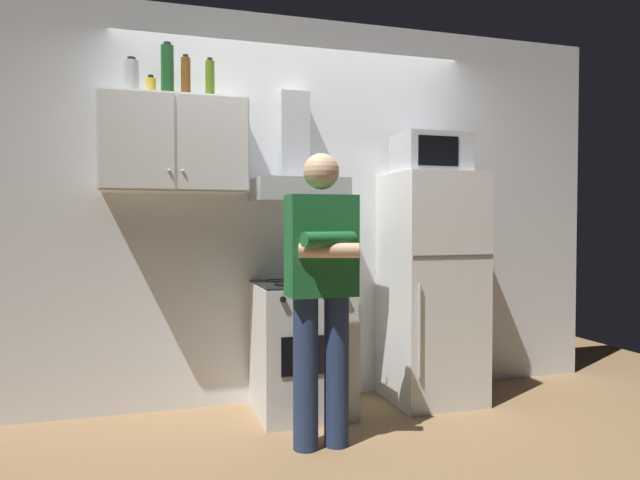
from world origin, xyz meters
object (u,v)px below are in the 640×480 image
object	(u,v)px
microwave	(431,154)
bottle_wine_green	(167,70)
stove_oven	(302,348)
bottle_spice_jar	(151,86)
bottle_beer_brown	(186,77)
upper_cabinet	(174,145)
refrigerator	(431,287)
bottle_canister_steel	(132,77)
range_hood	(297,172)
person_standing	(322,287)
bottle_olive_oil	(210,80)
cooking_pot	(326,275)

from	to	relation	value
microwave	bottle_wine_green	xyz separation A→B (m)	(-1.79, 0.09, 0.47)
stove_oven	bottle_spice_jar	world-z (taller)	bottle_spice_jar
microwave	bottle_beer_brown	xyz separation A→B (m)	(-1.68, 0.11, 0.44)
upper_cabinet	microwave	bearing A→B (deg)	-3.48
stove_oven	bottle_wine_green	bearing A→B (deg)	172.37
refrigerator	bottle_beer_brown	bearing A→B (deg)	175.61
refrigerator	microwave	bearing A→B (deg)	90.90
stove_oven	bottle_beer_brown	size ratio (longest dim) A/B	3.21
refrigerator	bottle_spice_jar	xyz separation A→B (m)	(-1.89, 0.11, 1.31)
bottle_spice_jar	bottle_canister_steel	bearing A→B (deg)	169.03
stove_oven	range_hood	world-z (taller)	range_hood
bottle_canister_steel	refrigerator	bearing A→B (deg)	-3.86
microwave	bottle_canister_steel	size ratio (longest dim) A/B	2.08
upper_cabinet	range_hood	size ratio (longest dim) A/B	1.20
range_hood	microwave	xyz separation A→B (m)	(0.95, -0.11, 0.14)
upper_cabinet	microwave	distance (m)	1.75
upper_cabinet	bottle_beer_brown	world-z (taller)	bottle_beer_brown
person_standing	refrigerator	bearing A→B (deg)	31.23
bottle_beer_brown	bottle_wine_green	bearing A→B (deg)	-171.50
bottle_olive_oil	microwave	bearing A→B (deg)	-3.53
stove_oven	bottle_olive_oil	size ratio (longest dim) A/B	3.36
stove_oven	microwave	distance (m)	1.62
person_standing	bottle_beer_brown	distance (m)	1.62
bottle_beer_brown	bottle_olive_oil	bearing A→B (deg)	-6.22
microwave	bottle_beer_brown	bearing A→B (deg)	176.23
upper_cabinet	range_hood	bearing A→B (deg)	0.09
range_hood	cooking_pot	xyz separation A→B (m)	(0.13, -0.25, -0.68)
stove_oven	bottle_wine_green	world-z (taller)	bottle_wine_green
upper_cabinet	refrigerator	xyz separation A→B (m)	(1.75, -0.12, -0.95)
upper_cabinet	range_hood	world-z (taller)	range_hood
range_hood	person_standing	size ratio (longest dim) A/B	0.46
microwave	cooking_pot	bearing A→B (deg)	-170.43
refrigerator	bottle_canister_steel	bearing A→B (deg)	176.14
bottle_canister_steel	range_hood	bearing A→B (deg)	-0.51
bottle_olive_oil	bottle_spice_jar	bearing A→B (deg)	179.88
person_standing	bottle_wine_green	size ratio (longest dim) A/B	4.90
cooking_pot	person_standing	bearing A→B (deg)	-110.30
microwave	cooking_pot	world-z (taller)	microwave
bottle_olive_oil	bottle_canister_steel	size ratio (longest dim) A/B	1.13
person_standing	range_hood	bearing A→B (deg)	86.09
cooking_pot	refrigerator	bearing A→B (deg)	8.32
microwave	bottle_canister_steel	bearing A→B (deg)	176.66
upper_cabinet	refrigerator	distance (m)	2.00
refrigerator	bottle_spice_jar	distance (m)	2.30
bottle_beer_brown	bottle_wine_green	size ratio (longest dim) A/B	0.81
stove_oven	bottle_wine_green	size ratio (longest dim) A/B	2.61
bottle_canister_steel	bottle_olive_oil	bearing A→B (deg)	-2.74
bottle_beer_brown	bottle_canister_steel	bearing A→B (deg)	178.86
bottle_olive_oil	bottle_beer_brown	bearing A→B (deg)	173.78
cooking_pot	bottle_beer_brown	world-z (taller)	bottle_beer_brown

